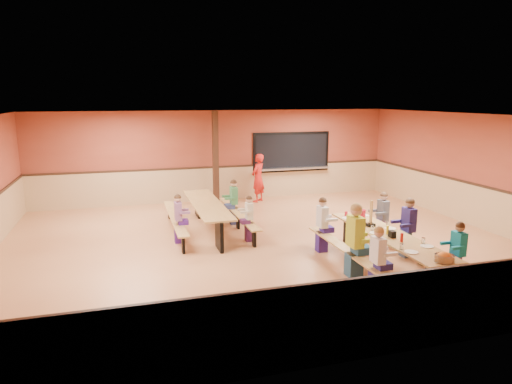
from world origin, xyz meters
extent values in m
plane|color=#A3643E|center=(0.00, 0.00, 0.00)|extent=(12.00, 12.00, 0.00)
cube|color=brown|center=(0.00, 5.00, 1.50)|extent=(12.00, 0.04, 3.00)
cube|color=brown|center=(0.00, -5.00, 1.50)|extent=(12.00, 0.04, 3.00)
cube|color=brown|center=(6.00, 0.00, 1.50)|extent=(0.04, 10.00, 3.00)
cube|color=white|center=(0.00, 0.00, 3.00)|extent=(12.00, 10.00, 0.04)
cube|color=black|center=(2.60, 4.97, 1.55)|extent=(2.60, 0.06, 1.20)
cube|color=silver|center=(2.60, 4.88, 0.98)|extent=(2.70, 0.28, 0.06)
cube|color=black|center=(-0.20, 4.40, 1.50)|extent=(0.18, 0.18, 3.00)
cube|color=#AD8345|center=(1.98, -2.21, 0.72)|extent=(0.75, 3.60, 0.04)
cube|color=black|center=(1.98, -3.76, 0.35)|extent=(0.08, 0.60, 0.70)
cube|color=black|center=(1.98, -0.66, 0.35)|extent=(0.08, 0.60, 0.70)
cube|color=#AD8345|center=(1.16, -2.21, 0.43)|extent=(0.26, 3.60, 0.04)
cube|color=black|center=(1.16, -2.21, 0.21)|extent=(0.06, 0.18, 0.41)
cube|color=#AD8345|center=(2.81, -2.21, 0.43)|extent=(0.26, 3.60, 0.04)
cube|color=black|center=(2.81, -2.21, 0.21)|extent=(0.06, 0.18, 0.41)
cube|color=#AD8345|center=(-1.03, 1.46, 0.72)|extent=(0.75, 3.60, 0.04)
cube|color=black|center=(-1.03, -0.09, 0.35)|extent=(0.08, 0.60, 0.70)
cube|color=black|center=(-1.03, 3.01, 0.35)|extent=(0.08, 0.60, 0.70)
cube|color=#AD8345|center=(-1.86, 1.46, 0.43)|extent=(0.26, 3.60, 0.04)
cube|color=black|center=(-1.86, 1.46, 0.21)|extent=(0.06, 0.18, 0.41)
cube|color=#AD8345|center=(-0.21, 1.46, 0.43)|extent=(0.26, 3.60, 0.04)
cube|color=black|center=(-0.21, 1.46, 0.21)|extent=(0.06, 0.18, 0.41)
imported|color=red|center=(1.21, 4.37, 0.80)|extent=(0.68, 0.68, 1.60)
cylinder|color=red|center=(2.02, -1.07, 0.85)|extent=(0.16, 0.16, 0.22)
cube|color=black|center=(1.92, -2.43, 0.80)|extent=(0.10, 0.14, 0.13)
cylinder|color=yellow|center=(1.96, -2.21, 0.82)|extent=(0.06, 0.06, 0.17)
cylinder|color=#B2140F|center=(1.94, -2.72, 0.82)|extent=(0.06, 0.06, 0.17)
cube|color=black|center=(1.92, -1.61, 0.77)|extent=(0.16, 0.16, 0.06)
cube|color=#AD8345|center=(1.92, -1.61, 1.05)|extent=(0.02, 0.09, 0.50)
camera|label=1|loc=(-3.02, -9.87, 3.42)|focal=32.00mm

